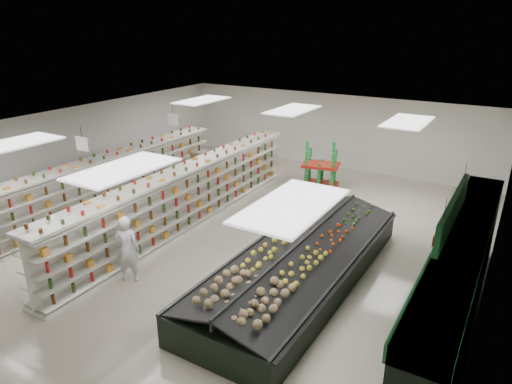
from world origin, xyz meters
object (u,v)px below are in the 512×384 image
Objects in this scene: shopper_background at (195,170)px; gondola_left at (103,187)px; gondola_center at (187,199)px; shopper_main at (127,249)px; produce_island at (300,262)px; soda_endcap at (321,167)px.

gondola_left is at bearing 152.34° from shopper_background.
gondola_left is 0.97× the size of gondola_center.
gondola_center is (3.21, 0.53, 0.03)m from gondola_left.
gondola_left is 4.91m from shopper_main.
shopper_background is at bearing 122.61° from gondola_center.
gondola_left is 6.99× the size of shopper_background.
shopper_main is (0.82, -3.34, -0.02)m from gondola_center.
gondola_left is at bearing -171.80° from gondola_center.
gondola_left is 1.44× the size of produce_island.
shopper_background reaches higher than produce_island.
soda_endcap is 1.15× the size of shopper_background.
shopper_main is (4.02, -2.81, 0.01)m from gondola_left.
produce_island is 4.23× the size of soda_endcap.
gondola_left is 6.24× the size of shopper_main.
soda_endcap is 8.76m from shopper_main.
gondola_center reaches higher than shopper_main.
soda_endcap is at bearing 66.19° from gondola_center.
produce_island is at bearing -5.13° from gondola_left.
soda_endcap reaches higher than shopper_main.
gondola_center is 4.66m from produce_island.
produce_island is 4.27m from shopper_main.
gondola_center reaches higher than shopper_background.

